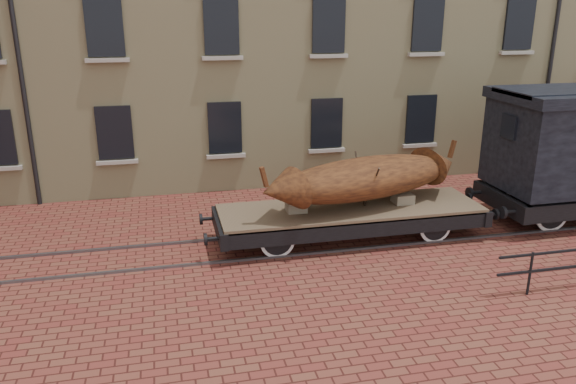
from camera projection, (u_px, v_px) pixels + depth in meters
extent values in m
plane|color=maroon|center=(342.00, 240.00, 15.13)|extent=(90.00, 90.00, 0.00)
cube|color=#A29D91|center=(0.00, 169.00, 17.27)|extent=(1.30, 0.18, 0.12)
cube|color=black|center=(115.00, 133.00, 17.78)|extent=(1.10, 0.12, 1.70)
cube|color=#A29D91|center=(117.00, 162.00, 18.01)|extent=(1.30, 0.18, 0.12)
cube|color=black|center=(225.00, 128.00, 18.52)|extent=(1.10, 0.12, 1.70)
cube|color=#A29D91|center=(226.00, 156.00, 18.76)|extent=(1.30, 0.18, 0.12)
cube|color=black|center=(327.00, 123.00, 19.26)|extent=(1.10, 0.12, 1.70)
cube|color=#A29D91|center=(326.00, 150.00, 19.50)|extent=(1.30, 0.18, 0.12)
cube|color=black|center=(421.00, 119.00, 20.00)|extent=(1.10, 0.12, 1.70)
cube|color=#A29D91|center=(419.00, 145.00, 20.24)|extent=(1.30, 0.18, 0.12)
cube|color=black|center=(508.00, 115.00, 20.74)|extent=(1.10, 0.12, 1.70)
cube|color=#A29D91|center=(506.00, 140.00, 20.98)|extent=(1.30, 0.18, 0.12)
cube|color=black|center=(104.00, 28.00, 16.78)|extent=(1.10, 0.12, 1.70)
cube|color=#A29D91|center=(107.00, 60.00, 17.02)|extent=(1.30, 0.18, 0.12)
cube|color=black|center=(221.00, 27.00, 17.52)|extent=(1.10, 0.12, 1.70)
cube|color=#A29D91|center=(223.00, 58.00, 17.76)|extent=(1.30, 0.18, 0.12)
cube|color=black|center=(329.00, 26.00, 18.26)|extent=(1.10, 0.12, 1.70)
cube|color=#A29D91|center=(328.00, 56.00, 18.50)|extent=(1.30, 0.18, 0.12)
cube|color=black|center=(428.00, 25.00, 19.00)|extent=(1.10, 0.12, 1.70)
cube|color=#A29D91|center=(426.00, 54.00, 19.24)|extent=(1.30, 0.18, 0.12)
cube|color=black|center=(519.00, 25.00, 19.74)|extent=(1.10, 0.12, 1.70)
cube|color=#A29D91|center=(517.00, 53.00, 19.98)|extent=(1.30, 0.18, 0.12)
cube|color=#59595E|center=(351.00, 249.00, 14.46)|extent=(30.00, 0.08, 0.06)
cube|color=#59595E|center=(334.00, 229.00, 15.79)|extent=(30.00, 0.08, 0.06)
cylinder|color=black|center=(530.00, 274.00, 12.09)|extent=(0.06, 0.06, 1.00)
cube|color=brown|center=(350.00, 209.00, 14.91)|extent=(6.97, 2.04, 0.11)
cube|color=black|center=(362.00, 230.00, 14.10)|extent=(6.97, 0.15, 0.42)
cube|color=black|center=(339.00, 205.00, 15.85)|extent=(6.97, 0.15, 0.42)
cube|color=black|center=(220.00, 227.00, 14.24)|extent=(0.20, 2.14, 0.42)
cylinder|color=black|center=(212.00, 239.00, 13.54)|extent=(0.33, 0.09, 0.09)
cylinder|color=black|center=(206.00, 239.00, 13.50)|extent=(0.07, 0.30, 0.30)
cylinder|color=black|center=(207.00, 219.00, 14.83)|extent=(0.33, 0.09, 0.09)
cylinder|color=black|center=(201.00, 219.00, 14.80)|extent=(0.07, 0.30, 0.30)
cube|color=black|center=(468.00, 207.00, 15.71)|extent=(0.20, 2.14, 0.42)
cylinder|color=black|center=(490.00, 215.00, 15.12)|extent=(0.33, 0.09, 0.09)
cylinder|color=black|center=(496.00, 214.00, 15.16)|extent=(0.07, 0.30, 0.30)
cylinder|color=black|center=(464.00, 198.00, 16.41)|extent=(0.33, 0.09, 0.09)
cylinder|color=black|center=(469.00, 198.00, 16.45)|extent=(0.07, 0.30, 0.30)
cylinder|color=black|center=(272.00, 230.00, 14.59)|extent=(0.09, 1.76, 0.09)
cylinder|color=white|center=(277.00, 241.00, 13.92)|extent=(0.89, 0.07, 0.89)
cylinder|color=black|center=(277.00, 241.00, 13.92)|extent=(0.73, 0.09, 0.73)
cube|color=black|center=(278.00, 234.00, 13.75)|extent=(0.84, 0.07, 0.09)
cylinder|color=white|center=(267.00, 221.00, 15.25)|extent=(0.89, 0.07, 0.89)
cylinder|color=black|center=(267.00, 221.00, 15.25)|extent=(0.73, 0.09, 0.73)
cube|color=black|center=(266.00, 212.00, 15.29)|extent=(0.84, 0.07, 0.09)
cylinder|color=black|center=(423.00, 218.00, 15.49)|extent=(0.09, 1.76, 0.09)
cylinder|color=white|center=(435.00, 227.00, 14.82)|extent=(0.89, 0.07, 0.89)
cylinder|color=black|center=(435.00, 227.00, 14.82)|extent=(0.73, 0.09, 0.73)
cube|color=black|center=(438.00, 220.00, 14.65)|extent=(0.84, 0.07, 0.09)
cylinder|color=white|center=(412.00, 209.00, 16.16)|extent=(0.89, 0.07, 0.89)
cylinder|color=black|center=(412.00, 209.00, 16.16)|extent=(0.73, 0.09, 0.73)
cube|color=black|center=(411.00, 200.00, 16.19)|extent=(0.84, 0.07, 0.09)
cube|color=black|center=(350.00, 222.00, 15.02)|extent=(3.72, 0.06, 0.06)
cube|color=#786B53|center=(296.00, 206.00, 14.53)|extent=(0.51, 0.46, 0.26)
cube|color=#786B53|center=(403.00, 198.00, 15.16)|extent=(0.51, 0.46, 0.26)
ellipsoid|color=brown|center=(366.00, 178.00, 14.73)|extent=(5.62, 3.01, 1.07)
cone|color=brown|center=(280.00, 190.00, 13.58)|extent=(1.16, 1.22, 1.02)
cube|color=brown|center=(264.00, 177.00, 13.27)|extent=(0.23, 0.16, 0.52)
cone|color=brown|center=(440.00, 164.00, 15.85)|extent=(1.16, 1.22, 1.02)
cube|color=brown|center=(452.00, 149.00, 15.92)|extent=(0.23, 0.16, 0.52)
cylinder|color=#2F251C|center=(372.00, 188.00, 14.37)|extent=(0.05, 0.92, 1.31)
cylinder|color=#2F251C|center=(360.00, 178.00, 15.18)|extent=(0.05, 0.92, 1.31)
cube|color=black|center=(570.00, 182.00, 17.66)|extent=(6.41, 0.17, 0.48)
cube|color=black|center=(500.00, 201.00, 15.89)|extent=(0.24, 2.56, 0.48)
cylinder|color=black|center=(503.00, 212.00, 15.00)|extent=(0.09, 0.34, 0.34)
cylinder|color=black|center=(469.00, 193.00, 16.58)|extent=(0.09, 0.34, 0.34)
cylinder|color=black|center=(536.00, 206.00, 16.22)|extent=(0.11, 2.03, 0.11)
cylinder|color=white|center=(552.00, 214.00, 15.55)|extent=(1.03, 0.07, 1.03)
cylinder|color=black|center=(552.00, 214.00, 15.55)|extent=(0.84, 0.11, 0.84)
cylinder|color=white|center=(521.00, 198.00, 16.88)|extent=(1.03, 0.07, 1.03)
cylinder|color=black|center=(521.00, 198.00, 16.88)|extent=(0.84, 0.11, 0.84)
cube|color=black|center=(509.00, 127.00, 15.23)|extent=(0.09, 0.64, 0.64)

